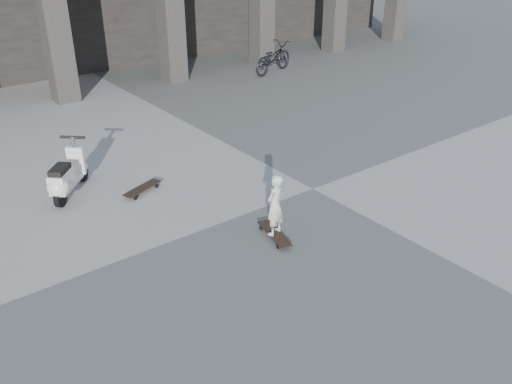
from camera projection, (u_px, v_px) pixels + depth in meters
ground at (313, 189)px, 10.59m from camera, size 90.00×90.00×0.00m
longboard at (274, 234)px, 8.96m from camera, size 0.40×0.93×0.09m
skateboard_spare at (142, 189)px, 10.42m from camera, size 0.88×0.50×0.10m
child at (275, 205)px, 8.71m from camera, size 0.45×0.36×1.05m
scooter at (65, 179)px, 10.03m from camera, size 1.10×1.18×1.04m
bicycle at (273, 58)px, 18.18m from camera, size 2.03×1.20×1.01m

